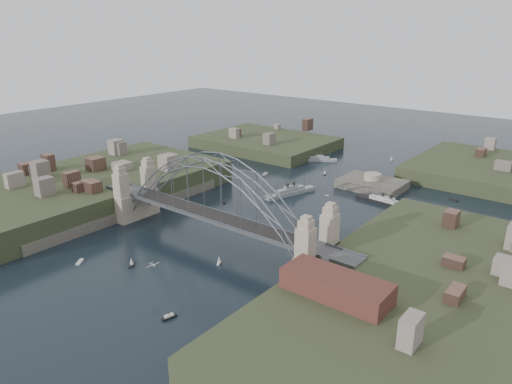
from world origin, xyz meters
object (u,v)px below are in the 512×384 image
at_px(bridge, 213,201).
at_px(naval_cruiser_far, 319,159).
at_px(fort_island, 372,189).
at_px(wharf_shed, 336,286).
at_px(naval_cruiser_near, 291,192).
at_px(ocean_liner, 386,203).

xyz_separation_m(bridge, naval_cruiser_far, (-21.76, 89.43, -11.52)).
relative_size(fort_island, wharf_shed, 1.10).
distance_m(wharf_shed, naval_cruiser_near, 78.95).
xyz_separation_m(fort_island, naval_cruiser_far, (-33.76, 19.43, 1.14)).
relative_size(bridge, naval_cruiser_near, 4.19).
distance_m(naval_cruiser_near, ocean_liner, 32.04).
relative_size(naval_cruiser_far, ocean_liner, 0.64).
xyz_separation_m(naval_cruiser_near, ocean_liner, (30.11, 10.97, -0.13)).
height_order(wharf_shed, naval_cruiser_far, wharf_shed).
relative_size(wharf_shed, naval_cruiser_near, 1.00).
height_order(bridge, fort_island, bridge).
relative_size(bridge, ocean_liner, 3.92).
height_order(fort_island, naval_cruiser_near, naval_cruiser_near).
xyz_separation_m(naval_cruiser_far, ocean_liner, (45.09, -32.69, 0.01)).
bearing_deg(naval_cruiser_near, bridge, -81.58).
bearing_deg(naval_cruiser_far, wharf_shed, -57.55).
xyz_separation_m(wharf_shed, naval_cruiser_near, (-50.77, 59.77, -9.06)).
bearing_deg(naval_cruiser_far, ocean_liner, -35.94).
distance_m(bridge, naval_cruiser_near, 47.65).
bearing_deg(ocean_liner, fort_island, 130.53).
bearing_deg(wharf_shed, bridge, 162.35).
distance_m(bridge, fort_island, 72.14).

